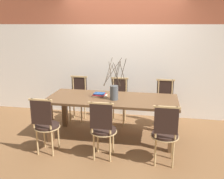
# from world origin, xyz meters

# --- Properties ---
(ground_plane) EXTENTS (16.00, 16.00, 0.00)m
(ground_plane) POSITION_xyz_m (0.00, 0.00, 0.00)
(ground_plane) COLOR brown
(wall_rear) EXTENTS (12.00, 0.06, 3.20)m
(wall_rear) POSITION_xyz_m (0.00, 1.25, 1.60)
(wall_rear) COLOR white
(wall_rear) RESTS_ON ground_plane
(dining_table) EXTENTS (2.22, 0.90, 0.73)m
(dining_table) POSITION_xyz_m (0.00, 0.00, 0.63)
(dining_table) COLOR brown
(dining_table) RESTS_ON ground_plane
(chair_near_leftend) EXTENTS (0.40, 0.40, 0.92)m
(chair_near_leftend) POSITION_xyz_m (-0.90, -0.73, 0.50)
(chair_near_leftend) COLOR black
(chair_near_leftend) RESTS_ON ground_plane
(chair_near_left) EXTENTS (0.40, 0.40, 0.92)m
(chair_near_left) POSITION_xyz_m (-0.00, -0.73, 0.50)
(chair_near_left) COLOR black
(chair_near_left) RESTS_ON ground_plane
(chair_near_center) EXTENTS (0.40, 0.40, 0.92)m
(chair_near_center) POSITION_xyz_m (0.89, -0.73, 0.50)
(chair_near_center) COLOR black
(chair_near_center) RESTS_ON ground_plane
(chair_far_leftend) EXTENTS (0.40, 0.40, 0.92)m
(chair_far_leftend) POSITION_xyz_m (-0.86, 0.73, 0.50)
(chair_far_leftend) COLOR black
(chair_far_leftend) RESTS_ON ground_plane
(chair_far_left) EXTENTS (0.40, 0.40, 0.92)m
(chair_far_left) POSITION_xyz_m (0.00, 0.73, 0.50)
(chair_far_left) COLOR black
(chair_far_left) RESTS_ON ground_plane
(chair_far_center) EXTENTS (0.40, 0.40, 0.92)m
(chair_far_center) POSITION_xyz_m (0.91, 0.73, 0.50)
(chair_far_center) COLOR black
(chair_far_center) RESTS_ON ground_plane
(vase_centerpiece) EXTENTS (0.40, 0.39, 0.71)m
(vase_centerpiece) POSITION_xyz_m (0.05, -0.08, 0.87)
(vase_centerpiece) COLOR #4C5156
(vase_centerpiece) RESTS_ON dining_table
(book_stack) EXTENTS (0.26, 0.20, 0.06)m
(book_stack) POSITION_xyz_m (-0.23, 0.07, 0.76)
(book_stack) COLOR beige
(book_stack) RESTS_ON dining_table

